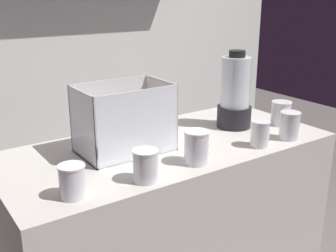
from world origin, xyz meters
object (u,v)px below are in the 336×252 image
at_px(juice_cup_orange_right, 260,135).
at_px(juice_cup_pomegranate_rightmost, 281,114).
at_px(juice_cup_carrot_far_left, 72,183).
at_px(juice_cup_pomegranate_middle, 196,148).
at_px(blender_pitcher, 235,95).
at_px(juice_cup_pomegranate_left, 146,168).
at_px(carrot_display_bin, 126,130).
at_px(juice_cup_beet_far_right, 289,127).

height_order(juice_cup_orange_right, juice_cup_pomegranate_rightmost, juice_cup_pomegranate_rightmost).
relative_size(juice_cup_carrot_far_left, juice_cup_pomegranate_middle, 0.84).
bearing_deg(blender_pitcher, juice_cup_orange_right, -110.16).
distance_m(juice_cup_pomegranate_left, juice_cup_orange_right, 0.56).
relative_size(blender_pitcher, juice_cup_carrot_far_left, 3.35).
relative_size(carrot_display_bin, blender_pitcher, 0.99).
xyz_separation_m(juice_cup_pomegranate_middle, juice_cup_orange_right, (0.32, -0.01, -0.01)).
height_order(carrot_display_bin, juice_cup_pomegranate_middle, carrot_display_bin).
bearing_deg(juice_cup_beet_far_right, juice_cup_pomegranate_rightmost, 51.09).
relative_size(carrot_display_bin, juice_cup_beet_far_right, 2.94).
xyz_separation_m(carrot_display_bin, juice_cup_pomegranate_left, (-0.08, -0.28, -0.04)).
height_order(blender_pitcher, juice_cup_beet_far_right, blender_pitcher).
bearing_deg(carrot_display_bin, juice_cup_pomegranate_rightmost, -9.00).
height_order(blender_pitcher, juice_cup_pomegranate_left, blender_pitcher).
bearing_deg(juice_cup_orange_right, juice_cup_pomegranate_left, -178.74).
bearing_deg(juice_cup_pomegranate_left, juice_cup_beet_far_right, 0.35).
bearing_deg(blender_pitcher, juice_cup_pomegranate_rightmost, -27.12).
distance_m(juice_cup_orange_right, juice_cup_pomegranate_rightmost, 0.33).
bearing_deg(juice_cup_pomegranate_rightmost, juice_cup_beet_far_right, -128.91).
bearing_deg(juice_cup_pomegranate_rightmost, juice_cup_pomegranate_left, -169.30).
bearing_deg(carrot_display_bin, blender_pitcher, -1.76).
xyz_separation_m(juice_cup_pomegranate_middle, juice_cup_pomegranate_rightmost, (0.62, 0.14, -0.01)).
height_order(carrot_display_bin, juice_cup_pomegranate_rightmost, carrot_display_bin).
relative_size(blender_pitcher, juice_cup_pomegranate_middle, 2.83).
distance_m(juice_cup_carrot_far_left, juice_cup_pomegranate_rightmost, 1.11).
bearing_deg(carrot_display_bin, juice_cup_pomegranate_left, -106.13).
relative_size(juice_cup_carrot_far_left, juice_cup_pomegranate_rightmost, 0.94).
relative_size(juice_cup_pomegranate_left, juice_cup_pomegranate_rightmost, 0.98).
distance_m(juice_cup_beet_far_right, juice_cup_pomegranate_rightmost, 0.20).
xyz_separation_m(juice_cup_pomegranate_left, juice_cup_orange_right, (0.56, 0.01, 0.00)).
bearing_deg(blender_pitcher, juice_cup_pomegranate_left, -157.70).
distance_m(juice_cup_pomegranate_left, juice_cup_pomegranate_rightmost, 0.87).
bearing_deg(juice_cup_pomegranate_left, juice_cup_pomegranate_rightmost, 10.70).
bearing_deg(juice_cup_orange_right, juice_cup_pomegranate_middle, 178.37).
height_order(juice_cup_carrot_far_left, juice_cup_pomegranate_middle, juice_cup_pomegranate_middle).
height_order(juice_cup_pomegranate_left, juice_cup_pomegranate_middle, juice_cup_pomegranate_middle).
bearing_deg(juice_cup_orange_right, carrot_display_bin, 150.19).
bearing_deg(carrot_display_bin, juice_cup_orange_right, -29.81).
relative_size(juice_cup_pomegranate_left, juice_cup_pomegranate_middle, 0.88).
bearing_deg(juice_cup_pomegranate_middle, blender_pitcher, 30.47).
height_order(juice_cup_pomegranate_middle, juice_cup_beet_far_right, juice_cup_pomegranate_middle).
bearing_deg(juice_cup_beet_far_right, juice_cup_pomegranate_left, -179.65).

